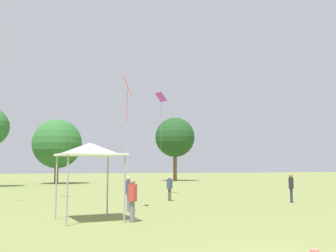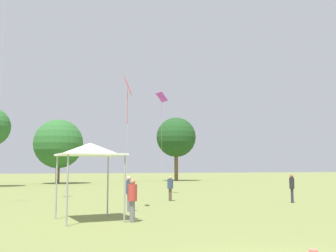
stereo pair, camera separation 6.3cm
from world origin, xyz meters
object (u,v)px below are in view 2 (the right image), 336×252
distant_tree_2 (176,137)px  distant_tree_1 (58,144)px  kite_0 (162,100)px  person_standing_2 (129,190)px  canopy_tent (90,150)px  person_standing_1 (292,185)px  person_standing_3 (170,186)px  kite_3 (128,89)px  person_standing_0 (132,197)px

distant_tree_2 → distant_tree_1: bearing=-164.4°
kite_0 → distant_tree_1: distant_tree_1 is taller
person_standing_2 → kite_0: size_ratio=0.21×
canopy_tent → distant_tree_1: bearing=87.9°
person_standing_1 → person_standing_3: (-6.79, 3.85, -0.12)m
person_standing_3 → distant_tree_2: size_ratio=0.15×
kite_0 → kite_3: 11.79m
person_standing_1 → person_standing_2: person_standing_1 is taller
canopy_tent → distant_tree_2: 50.11m
kite_3 → person_standing_3: bearing=23.2°
person_standing_0 → kite_3: 7.11m
person_standing_2 → kite_0: bearing=152.7°
person_standing_3 → distant_tree_1: 32.46m
kite_3 → person_standing_0: bearing=-125.5°
canopy_tent → kite_0: bearing=60.3°
person_standing_0 → distant_tree_1: distant_tree_1 is taller
canopy_tent → kite_0: (7.90, 13.85, 4.90)m
person_standing_1 → canopy_tent: (-13.31, -4.17, 1.85)m
kite_3 → distant_tree_2: (18.67, 41.74, 0.89)m
person_standing_3 → person_standing_0: bearing=-62.5°
person_standing_3 → distant_tree_2: distant_tree_2 is taller
kite_0 → distant_tree_2: 34.06m
canopy_tent → person_standing_3: bearing=50.9°
person_standing_1 → distant_tree_1: distant_tree_1 is taller
canopy_tent → kite_0: kite_0 is taller
person_standing_2 → person_standing_0: bearing=-12.8°
person_standing_0 → distant_tree_2: bearing=-48.0°
person_standing_1 → distant_tree_1: bearing=-137.2°
person_standing_2 → distant_tree_1: bearing=-179.6°
person_standing_1 → canopy_tent: size_ratio=0.55×
person_standing_2 → person_standing_3: 6.75m
person_standing_0 → canopy_tent: 2.71m
person_standing_0 → distant_tree_1: size_ratio=0.19×
person_standing_0 → person_standing_2: (0.79, 3.76, 0.07)m
person_standing_1 → canopy_tent: bearing=-48.2°
person_standing_1 → distant_tree_1: 37.77m
distant_tree_1 → person_standing_0: bearing=-89.9°
distant_tree_2 → kite_3: bearing=-114.1°
kite_0 → kite_3: size_ratio=1.20×
distant_tree_1 → distant_tree_2: (19.64, 5.47, 1.80)m
person_standing_2 → canopy_tent: 4.04m
person_standing_2 → person_standing_3: person_standing_2 is taller
person_standing_1 → person_standing_2: bearing=-57.9°
distant_tree_1 → distant_tree_2: bearing=15.6°
distant_tree_1 → distant_tree_2: size_ratio=0.83×
person_standing_0 → distant_tree_1: (-0.10, 40.83, 4.48)m
person_standing_0 → person_standing_1: size_ratio=0.97×
person_standing_1 → kite_0: bearing=-126.4°
person_standing_2 → distant_tree_1: 37.34m
person_standing_0 → canopy_tent: bearing=31.1°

